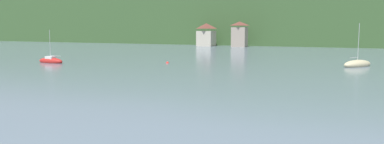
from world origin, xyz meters
name	(u,v)px	position (x,y,z in m)	size (l,w,h in m)	color
wooded_hillside	(297,19)	(-12.06, 174.99, 8.89)	(352.00, 66.95, 54.45)	#38562D
shore_building_west	(206,35)	(-32.24, 130.44, 3.36)	(5.00, 4.90, 6.91)	#BCB29E
shore_building_westcentral	(239,35)	(-21.49, 129.75, 3.55)	(4.35, 3.46, 7.32)	gray
sailboat_far_0	(51,61)	(-33.10, 68.35, 0.30)	(4.87, 1.68, 5.40)	red
sailboat_far_8	(357,64)	(10.47, 81.74, 0.30)	(4.51, 5.37, 6.37)	#CCBC8E
mooring_buoy_near	(167,63)	(-16.27, 75.33, 0.00)	(0.47, 0.47, 0.47)	red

